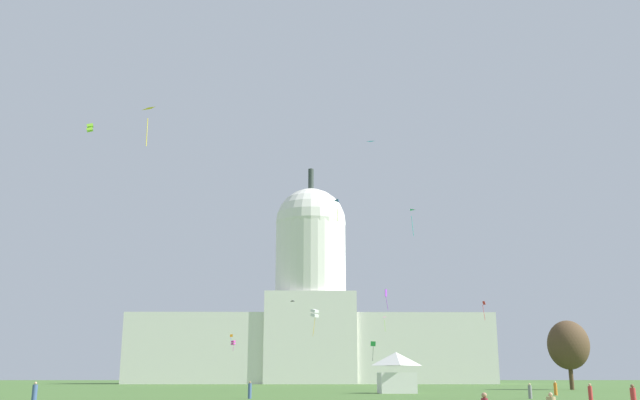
{
  "coord_description": "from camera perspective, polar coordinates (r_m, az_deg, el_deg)",
  "views": [
    {
      "loc": [
        -4.14,
        -31.94,
        2.24
      ],
      "look_at": [
        -2.75,
        67.42,
        27.67
      ],
      "focal_mm": 38.76,
      "sensor_mm": 36.0,
      "label": 1
    }
  ],
  "objects": [
    {
      "name": "kite_turquoise_mid",
      "position": [
        111.63,
        7.88,
        -1.15
      ],
      "size": [
        1.23,
        1.15,
        3.91
      ],
      "rotation": [
        0.0,
        0.0,
        1.47
      ],
      "color": "teal"
    },
    {
      "name": "tree_east_far",
      "position": [
        130.1,
        19.83,
        -11.2
      ],
      "size": [
        8.95,
        8.19,
        11.74
      ],
      "color": "#4C3823",
      "rests_on": "ground_plane"
    },
    {
      "name": "kite_black_low",
      "position": [
        112.82,
        -2.49,
        -8.53
      ],
      "size": [
        0.88,
        1.45,
        0.24
      ],
      "rotation": [
        0.0,
        0.0,
        4.49
      ],
      "color": "black"
    },
    {
      "name": "person_grey_back_right",
      "position": [
        77.1,
        16.95,
        -14.9
      ],
      "size": [
        0.37,
        0.37,
        1.54
      ],
      "rotation": [
        0.0,
        0.0,
        6.28
      ],
      "color": "gray",
      "rests_on": "ground_plane"
    },
    {
      "name": "kite_orange_low",
      "position": [
        187.58,
        -7.34,
        -11.11
      ],
      "size": [
        0.77,
        0.51,
        2.24
      ],
      "rotation": [
        0.0,
        0.0,
        5.8
      ],
      "color": "orange"
    },
    {
      "name": "person_orange_front_right",
      "position": [
        91.92,
        18.87,
        -14.53
      ],
      "size": [
        0.51,
        0.51,
        1.68
      ],
      "rotation": [
        0.0,
        0.0,
        5.95
      ],
      "color": "orange",
      "rests_on": "ground_plane"
    },
    {
      "name": "person_denim_near_tree_east",
      "position": [
        74.45,
        -5.82,
        -15.39
      ],
      "size": [
        0.48,
        0.48,
        1.73
      ],
      "rotation": [
        0.0,
        0.0,
        2.74
      ],
      "color": "#3D5684",
      "rests_on": "ground_plane"
    },
    {
      "name": "person_denim_aisle_center",
      "position": [
        69.29,
        -22.5,
        -14.5
      ],
      "size": [
        0.65,
        0.65,
        1.76
      ],
      "rotation": [
        0.0,
        0.0,
        0.8
      ],
      "color": "#3D5684",
      "rests_on": "ground_plane"
    },
    {
      "name": "kite_blue_mid",
      "position": [
        97.22,
        1.16,
        -0.29
      ],
      "size": [
        1.02,
        1.66,
        2.76
      ],
      "rotation": [
        0.0,
        0.0,
        4.6
      ],
      "color": "blue"
    },
    {
      "name": "kite_lime_mid",
      "position": [
        95.69,
        -18.47,
        5.68
      ],
      "size": [
        1.01,
        0.96,
        1.09
      ],
      "rotation": [
        0.0,
        0.0,
        4.96
      ],
      "color": "#8CD133"
    },
    {
      "name": "person_red_lawn_far_right",
      "position": [
        69.28,
        21.43,
        -14.64
      ],
      "size": [
        0.49,
        0.49,
        1.62
      ],
      "rotation": [
        0.0,
        0.0,
        4.31
      ],
      "color": "red",
      "rests_on": "ground_plane"
    },
    {
      "name": "kite_yellow_mid",
      "position": [
        75.7,
        -13.74,
        6.96
      ],
      "size": [
        1.59,
        1.29,
        4.22
      ],
      "rotation": [
        0.0,
        0.0,
        2.59
      ],
      "color": "yellow"
    },
    {
      "name": "kite_violet_low",
      "position": [
        106.46,
        5.49,
        -7.82
      ],
      "size": [
        0.49,
        0.54,
        3.19
      ],
      "rotation": [
        0.0,
        0.0,
        3.36
      ],
      "color": "purple"
    },
    {
      "name": "kite_pink_mid",
      "position": [
        197.13,
        5.31,
        -9.8
      ],
      "size": [
        1.29,
        1.08,
        3.76
      ],
      "rotation": [
        0.0,
        0.0,
        5.72
      ],
      "color": "pink"
    },
    {
      "name": "kite_white_low",
      "position": [
        109.75,
        -0.44,
        -9.35
      ],
      "size": [
        1.38,
        1.38,
        4.24
      ],
      "rotation": [
        0.0,
        0.0,
        3.97
      ],
      "color": "white"
    },
    {
      "name": "kite_magenta_low",
      "position": [
        179.36,
        -7.18,
        -11.62
      ],
      "size": [
        1.18,
        1.16,
        2.63
      ],
      "rotation": [
        0.0,
        0.0,
        1.05
      ],
      "color": "#D1339E"
    },
    {
      "name": "capitol_building",
      "position": [
        219.61,
        -0.79,
        -9.79
      ],
      "size": [
        111.18,
        24.13,
        68.79
      ],
      "color": "silver",
      "rests_on": "ground_plane"
    },
    {
      "name": "kite_red_low",
      "position": [
        151.7,
        13.38,
        -8.54
      ],
      "size": [
        0.62,
        0.66,
        4.01
      ],
      "rotation": [
        0.0,
        0.0,
        4.48
      ],
      "color": "red"
    },
    {
      "name": "kite_cyan_high",
      "position": [
        171.64,
        4.25,
        4.72
      ],
      "size": [
        1.81,
        1.02,
        0.22
      ],
      "rotation": [
        0.0,
        0.0,
        2.89
      ],
      "color": "#33BCDB"
    },
    {
      "name": "kite_green_low",
      "position": [
        145.4,
        4.41,
        -11.9
      ],
      "size": [
        1.06,
        0.34,
        3.95
      ],
      "rotation": [
        0.0,
        0.0,
        2.28
      ],
      "color": "green"
    },
    {
      "name": "event_tent",
      "position": [
        97.58,
        6.33,
        -13.99
      ],
      "size": [
        5.21,
        5.18,
        5.46
      ],
      "rotation": [
        0.0,
        0.0,
        0.04
      ],
      "color": "white",
      "rests_on": "ground_plane"
    },
    {
      "name": "person_red_near_tent",
      "position": [
        54.02,
        24.46,
        -14.66
      ],
      "size": [
        0.48,
        0.48,
        1.71
      ],
      "rotation": [
        0.0,
        0.0,
        5.1
      ],
      "color": "red",
      "rests_on": "ground_plane"
    }
  ]
}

